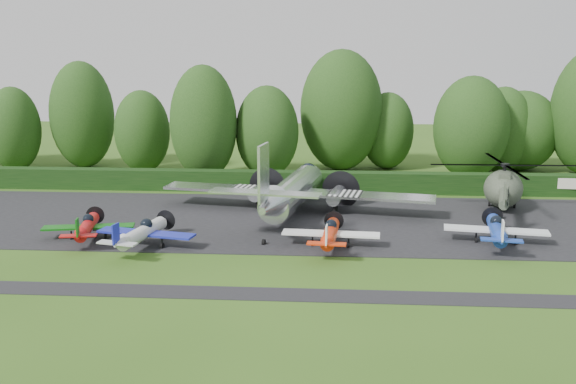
# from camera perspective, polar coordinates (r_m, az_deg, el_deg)

# --- Properties ---
(ground) EXTENTS (160.00, 160.00, 0.00)m
(ground) POSITION_cam_1_polar(r_m,az_deg,el_deg) (42.55, -2.77, -6.06)
(ground) COLOR #315518
(ground) RESTS_ON ground
(apron) EXTENTS (70.00, 18.00, 0.01)m
(apron) POSITION_cam_1_polar(r_m,az_deg,el_deg) (52.07, -1.51, -2.55)
(apron) COLOR black
(apron) RESTS_ON ground
(taxiway_verge) EXTENTS (70.00, 2.00, 0.00)m
(taxiway_verge) POSITION_cam_1_polar(r_m,az_deg,el_deg) (36.96, -3.86, -9.02)
(taxiway_verge) COLOR black
(taxiway_verge) RESTS_ON ground
(hedgerow) EXTENTS (90.00, 1.60, 2.00)m
(hedgerow) POSITION_cam_1_polar(r_m,az_deg,el_deg) (62.72, -0.57, 0.07)
(hedgerow) COLOR black
(hedgerow) RESTS_ON ground
(transport_plane) EXTENTS (23.31, 17.88, 7.47)m
(transport_plane) POSITION_cam_1_polar(r_m,az_deg,el_deg) (53.16, 0.42, 0.08)
(transport_plane) COLOR silver
(transport_plane) RESTS_ON ground
(light_plane_red) EXTENTS (6.54, 6.87, 2.51)m
(light_plane_red) POSITION_cam_1_polar(r_m,az_deg,el_deg) (48.73, -17.41, -2.93)
(light_plane_red) COLOR red
(light_plane_red) RESTS_ON ground
(light_plane_white) EXTENTS (7.08, 7.45, 2.72)m
(light_plane_white) POSITION_cam_1_polar(r_m,az_deg,el_deg) (45.77, -12.80, -3.53)
(light_plane_white) COLOR silver
(light_plane_white) RESTS_ON ground
(light_plane_orange) EXTENTS (6.83, 7.19, 2.63)m
(light_plane_orange) POSITION_cam_1_polar(r_m,az_deg,el_deg) (44.74, 3.78, -3.67)
(light_plane_orange) COLOR red
(light_plane_orange) RESTS_ON ground
(light_plane_blue) EXTENTS (7.21, 7.58, 2.77)m
(light_plane_blue) POSITION_cam_1_polar(r_m,az_deg,el_deg) (47.64, 18.05, -3.19)
(light_plane_blue) COLOR #1A3BA0
(light_plane_blue) RESTS_ON ground
(helicopter) EXTENTS (12.55, 14.70, 4.04)m
(helicopter) POSITION_cam_1_polar(r_m,az_deg,el_deg) (58.02, 18.63, 0.56)
(helicopter) COLOR #374031
(helicopter) RESTS_ON ground
(sign_board) EXTENTS (3.25, 0.12, 1.83)m
(sign_board) POSITION_cam_1_polar(r_m,az_deg,el_deg) (65.21, 23.29, 0.62)
(sign_board) COLOR #3F3326
(sign_board) RESTS_ON ground
(tree_0) EXTENTS (7.29, 7.29, 12.33)m
(tree_0) POSITION_cam_1_polar(r_m,az_deg,el_deg) (78.26, -17.84, 6.53)
(tree_0) COLOR black
(tree_0) RESTS_ON ground
(tree_2) EXTENTS (6.31, 6.31, 9.61)m
(tree_2) POSITION_cam_1_polar(r_m,az_deg,el_deg) (75.47, 18.54, 5.24)
(tree_2) COLOR black
(tree_2) RESTS_ON ground
(tree_3) EXTENTS (5.97, 5.97, 9.54)m
(tree_3) POSITION_cam_1_polar(r_m,az_deg,el_deg) (79.17, -23.20, 5.16)
(tree_3) COLOR black
(tree_3) RESTS_ON ground
(tree_4) EXTENTS (6.12, 6.12, 9.21)m
(tree_4) POSITION_cam_1_polar(r_m,az_deg,el_deg) (73.60, -12.84, 5.25)
(tree_4) COLOR black
(tree_4) RESTS_ON ground
(tree_5) EXTENTS (6.02, 6.02, 8.84)m
(tree_5) POSITION_cam_1_polar(r_m,az_deg,el_deg) (74.88, 8.82, 5.39)
(tree_5) COLOR black
(tree_5) RESTS_ON ground
(tree_6) EXTENTS (7.92, 7.92, 10.93)m
(tree_6) POSITION_cam_1_polar(r_m,az_deg,el_deg) (71.00, 15.95, 5.52)
(tree_6) COLOR black
(tree_6) RESTS_ON ground
(tree_9) EXTENTS (9.27, 9.27, 13.65)m
(tree_9) POSITION_cam_1_polar(r_m,az_deg,el_deg) (73.19, 4.75, 7.23)
(tree_9) COLOR black
(tree_9) RESTS_ON ground
(tree_10) EXTENTS (6.79, 6.79, 9.88)m
(tree_10) POSITION_cam_1_polar(r_m,az_deg,el_deg) (68.98, -1.87, 5.36)
(tree_10) COLOR black
(tree_10) RESTS_ON ground
(tree_11) EXTENTS (7.05, 7.05, 12.08)m
(tree_11) POSITION_cam_1_polar(r_m,az_deg,el_deg) (68.16, -7.51, 6.11)
(tree_11) COLOR black
(tree_11) RESTS_ON ground
(tree_12) EXTENTS (8.36, 8.36, 9.09)m
(tree_12) POSITION_cam_1_polar(r_m,az_deg,el_deg) (77.64, 20.02, 5.13)
(tree_12) COLOR black
(tree_12) RESTS_ON ground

